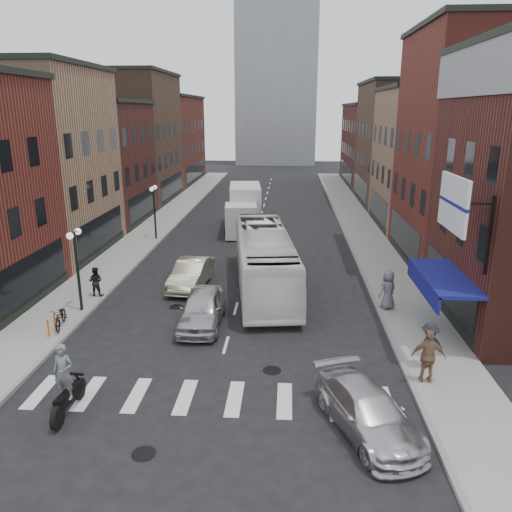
{
  "coord_description": "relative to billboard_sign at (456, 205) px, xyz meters",
  "views": [
    {
      "loc": [
        2.51,
        -17.86,
        9.46
      ],
      "look_at": [
        0.88,
        6.87,
        2.19
      ],
      "focal_mm": 35.0,
      "sensor_mm": 36.0,
      "label": 1
    }
  ],
  "objects": [
    {
      "name": "sidewalk_right",
      "position": [
        -0.09,
        21.5,
        -6.06
      ],
      "size": [
        3.0,
        74.0,
        0.15
      ],
      "primitive_type": "cube",
      "color": "gray",
      "rests_on": "ground"
    },
    {
      "name": "sidewalk_left",
      "position": [
        -17.09,
        21.5,
        -6.06
      ],
      "size": [
        3.0,
        74.0,
        0.15
      ],
      "primitive_type": "cube",
      "color": "gray",
      "rests_on": "ground"
    },
    {
      "name": "bldg_right_far_b",
      "position": [
        6.41,
        48.5,
        -0.98
      ],
      "size": [
        10.3,
        16.2,
        10.3
      ],
      "color": "#471F19",
      "rests_on": "ground"
    },
    {
      "name": "ped_right_a",
      "position": [
        -0.75,
        -1.11,
        -5.09
      ],
      "size": [
        1.24,
        0.79,
        1.78
      ],
      "primitive_type": "imported",
      "rotation": [
        0.0,
        0.0,
        3.35
      ],
      "color": "black",
      "rests_on": "sidewalk_right"
    },
    {
      "name": "sedan_left_far",
      "position": [
        -11.37,
        7.49,
        -5.38
      ],
      "size": [
        1.99,
        4.72,
        1.51
      ],
      "primitive_type": "imported",
      "rotation": [
        0.0,
        0.0,
        -0.09
      ],
      "color": "beige",
      "rests_on": "ground"
    },
    {
      "name": "awning_blue",
      "position": [
        0.34,
        2.0,
        -3.5
      ],
      "size": [
        1.8,
        5.0,
        0.78
      ],
      "color": "navy",
      "rests_on": "ground"
    },
    {
      "name": "ped_right_b",
      "position": [
        -1.06,
        -2.17,
        -5.0
      ],
      "size": [
        1.23,
        0.74,
        1.97
      ],
      "primitive_type": "imported",
      "rotation": [
        0.0,
        0.0,
        2.99
      ],
      "color": "brown",
      "rests_on": "sidewalk_right"
    },
    {
      "name": "curb_left",
      "position": [
        -15.59,
        21.5,
        -6.13
      ],
      "size": [
        0.2,
        74.0,
        0.16
      ],
      "primitive_type": "cube",
      "color": "gray",
      "rests_on": "ground"
    },
    {
      "name": "bldg_right_far_a",
      "position": [
        6.41,
        34.5,
        0.02
      ],
      "size": [
        10.3,
        12.2,
        12.3
      ],
      "color": "brown",
      "rests_on": "ground"
    },
    {
      "name": "ground",
      "position": [
        -8.59,
        -0.5,
        -6.13
      ],
      "size": [
        160.0,
        160.0,
        0.0
      ],
      "primitive_type": "plane",
      "color": "black",
      "rests_on": "ground"
    },
    {
      "name": "transit_bus",
      "position": [
        -7.32,
        7.54,
        -4.49
      ],
      "size": [
        4.22,
        12.03,
        3.28
      ],
      "primitive_type": "imported",
      "rotation": [
        0.0,
        0.0,
        0.13
      ],
      "color": "white",
      "rests_on": "ground"
    },
    {
      "name": "bldg_left_far_a",
      "position": [
        -23.58,
        34.5,
        0.52
      ],
      "size": [
        10.3,
        12.2,
        13.3
      ],
      "color": "brown",
      "rests_on": "ground"
    },
    {
      "name": "box_truck",
      "position": [
        -9.67,
        21.44,
        -4.4
      ],
      "size": [
        2.97,
        8.26,
        3.51
      ],
      "rotation": [
        0.0,
        0.0,
        0.1
      ],
      "color": "silver",
      "rests_on": "ground"
    },
    {
      "name": "streetlamp_far",
      "position": [
        -15.99,
        17.5,
        -3.22
      ],
      "size": [
        0.32,
        1.22,
        4.11
      ],
      "color": "black",
      "rests_on": "ground"
    },
    {
      "name": "streetlamp_near",
      "position": [
        -15.99,
        3.5,
        -3.22
      ],
      "size": [
        0.32,
        1.22,
        4.11
      ],
      "color": "black",
      "rests_on": "ground"
    },
    {
      "name": "bldg_right_mid_b",
      "position": [
        6.41,
        23.5,
        -0.48
      ],
      "size": [
        10.3,
        10.2,
        11.3
      ],
      "color": "#A17959",
      "rests_on": "ground"
    },
    {
      "name": "crosswalk_stripes",
      "position": [
        -8.59,
        -3.5,
        -6.13
      ],
      "size": [
        12.0,
        2.2,
        0.01
      ],
      "primitive_type": "cube",
      "color": "silver",
      "rests_on": "ground"
    },
    {
      "name": "motorcycle_rider",
      "position": [
        -13.05,
        -4.73,
        -4.98
      ],
      "size": [
        0.71,
        2.42,
        2.46
      ],
      "rotation": [
        0.0,
        0.0,
        -0.08
      ],
      "color": "black",
      "rests_on": "ground"
    },
    {
      "name": "billboard_sign",
      "position": [
        0.0,
        0.0,
        0.0
      ],
      "size": [
        1.52,
        3.0,
        3.7
      ],
      "color": "black",
      "rests_on": "ground"
    },
    {
      "name": "distant_tower",
      "position": [
        -8.59,
        77.5,
        18.87
      ],
      "size": [
        14.0,
        14.0,
        50.0
      ],
      "primitive_type": "cube",
      "color": "#9399A0",
      "rests_on": "ground"
    },
    {
      "name": "bldg_left_mid_b",
      "position": [
        -23.58,
        23.5,
        -0.98
      ],
      "size": [
        10.3,
        10.2,
        10.3
      ],
      "color": "#471F19",
      "rests_on": "ground"
    },
    {
      "name": "parked_bicycle",
      "position": [
        -16.09,
        1.51,
        -5.5
      ],
      "size": [
        1.04,
        1.92,
        0.96
      ],
      "primitive_type": "imported",
      "rotation": [
        0.0,
        0.0,
        0.23
      ],
      "color": "black",
      "rests_on": "sidewalk_left"
    },
    {
      "name": "sedan_left_near",
      "position": [
        -9.91,
        2.5,
        -5.34
      ],
      "size": [
        1.9,
        4.66,
        1.58
      ],
      "primitive_type": "imported",
      "rotation": [
        0.0,
        0.0,
        0.01
      ],
      "color": "#B8B8BD",
      "rests_on": "ground"
    },
    {
      "name": "curb_car",
      "position": [
        -3.55,
        -4.99,
        -5.45
      ],
      "size": [
        3.45,
        5.05,
        1.36
      ],
      "primitive_type": "imported",
      "rotation": [
        0.0,
        0.0,
        0.36
      ],
      "color": "silver",
      "rests_on": "ground"
    },
    {
      "name": "curb_right",
      "position": [
        -1.59,
        21.5,
        -6.13
      ],
      "size": [
        0.2,
        74.0,
        0.16
      ],
      "primitive_type": "cube",
      "color": "gray",
      "rests_on": "ground"
    },
    {
      "name": "bldg_right_mid_a",
      "position": [
        6.41,
        13.5,
        1.02
      ],
      "size": [
        10.3,
        10.2,
        14.3
      ],
      "color": "maroon",
      "rests_on": "ground"
    },
    {
      "name": "ped_left_solo",
      "position": [
        -15.99,
        5.45,
        -5.21
      ],
      "size": [
        0.76,
        0.45,
        1.55
      ],
      "primitive_type": "imported",
      "rotation": [
        0.0,
        0.0,
        3.12
      ],
      "color": "black",
      "rests_on": "sidewalk_left"
    },
    {
      "name": "bldg_left_far_b",
      "position": [
        -23.58,
        48.5,
        -0.48
      ],
      "size": [
        10.3,
        16.2,
        11.3
      ],
      "color": "maroon",
      "rests_on": "ground"
    },
    {
      "name": "bldg_left_mid_a",
      "position": [
        -23.58,
        13.5,
        0.02
      ],
      "size": [
        10.3,
        10.2,
        12.3
      ],
      "color": "#A17959",
      "rests_on": "ground"
    },
    {
      "name": "bike_rack",
      "position": [
        -16.19,
        0.8,
        -5.58
      ],
      "size": [
        0.08,
        0.68,
        0.8
      ],
      "color": "#D8590C",
      "rests_on": "sidewalk_left"
    },
    {
      "name": "ped_right_c",
      "position": [
        -1.19,
        4.7,
        -5.03
      ],
      "size": [
        1.11,
        1.02,
        1.91
      ],
      "primitive_type": "imported",
      "rotation": [
        0.0,
        0.0,
        3.73
      ],
      "color": "slate",
      "rests_on": "sidewalk_right"
    }
  ]
}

